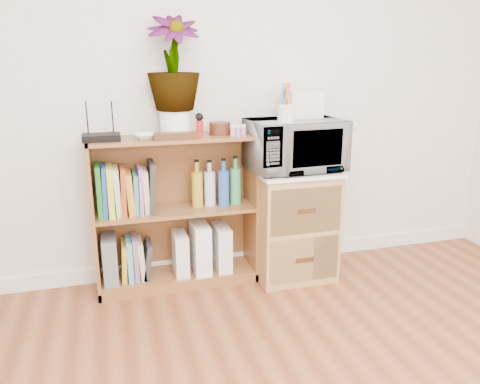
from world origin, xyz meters
name	(u,v)px	position (x,y,z in m)	size (l,w,h in m)	color
skirting_board	(225,260)	(0.00, 2.24, 0.05)	(4.00, 0.02, 0.10)	white
bookshelf	(176,213)	(-0.35, 2.10, 0.47)	(1.00, 0.30, 0.95)	brown
wicker_unit	(292,224)	(0.40, 2.02, 0.35)	(0.50, 0.45, 0.70)	#9E7542
microwave	(295,145)	(0.40, 2.02, 0.88)	(0.57, 0.39, 0.32)	white
pen_cup	(286,113)	(0.29, 1.91, 1.09)	(0.10, 0.10, 0.11)	silver
small_appliance	(302,104)	(0.48, 2.11, 1.12)	(0.22, 0.18, 0.17)	silver
router	(101,137)	(-0.76, 2.08, 0.97)	(0.21, 0.14, 0.04)	black
white_bowl	(145,136)	(-0.51, 2.07, 0.97)	(0.13, 0.13, 0.03)	white
plant_pot	(176,123)	(-0.33, 2.12, 1.03)	(0.18, 0.18, 0.15)	white
potted_plant	(173,63)	(-0.33, 2.12, 1.38)	(0.30, 0.30, 0.54)	#2E6528
trinket_box	(176,136)	(-0.34, 2.00, 0.97)	(0.25, 0.06, 0.04)	#3D2110
kokeshi_doll	(200,129)	(-0.19, 2.06, 1.00)	(0.04, 0.04, 0.10)	#AB1715
wooden_bowl	(220,128)	(-0.06, 2.11, 0.99)	(0.13, 0.13, 0.08)	#3B1D10
paint_jars	(238,131)	(0.03, 2.01, 0.98)	(0.12, 0.04, 0.06)	pink
file_box	(110,259)	(-0.77, 2.10, 0.21)	(0.09, 0.23, 0.29)	slate
magazine_holder_left	(180,253)	(-0.33, 2.09, 0.20)	(0.08, 0.21, 0.27)	silver
magazine_holder_mid	(200,247)	(-0.20, 2.09, 0.23)	(0.10, 0.26, 0.32)	white
magazine_holder_right	(221,247)	(-0.06, 2.09, 0.22)	(0.09, 0.23, 0.29)	silver
cookbooks	(125,190)	(-0.65, 2.10, 0.64)	(0.34, 0.20, 0.31)	#1D6D21
liquor_bottles	(228,182)	(-0.01, 2.10, 0.65)	(0.47, 0.07, 0.32)	#B78F22
lower_books	(135,259)	(-0.61, 2.10, 0.20)	(0.20, 0.19, 0.28)	#C48B22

